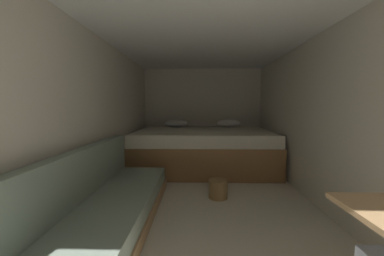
# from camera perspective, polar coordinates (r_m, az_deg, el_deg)

# --- Properties ---
(ground_plane) EXTENTS (7.48, 7.48, 0.00)m
(ground_plane) POSITION_cam_1_polar(r_m,az_deg,el_deg) (2.79, 3.80, -20.33)
(ground_plane) COLOR beige
(wall_back) EXTENTS (2.80, 0.05, 2.09)m
(wall_back) POSITION_cam_1_polar(r_m,az_deg,el_deg) (5.27, 2.65, 3.64)
(wall_back) COLOR beige
(wall_back) RESTS_ON ground
(wall_left) EXTENTS (0.05, 5.48, 2.09)m
(wall_left) POSITION_cam_1_polar(r_m,az_deg,el_deg) (2.81, -25.27, 1.52)
(wall_left) COLOR beige
(wall_left) RESTS_ON ground
(wall_right) EXTENTS (0.05, 5.48, 2.09)m
(wall_right) POSITION_cam_1_polar(r_m,az_deg,el_deg) (2.92, 32.02, 1.33)
(wall_right) COLOR beige
(wall_right) RESTS_ON ground
(ceiling_slab) EXTENTS (2.80, 5.48, 0.05)m
(ceiling_slab) POSITION_cam_1_polar(r_m,az_deg,el_deg) (2.67, 4.12, 25.21)
(ceiling_slab) COLOR white
(ceiling_slab) RESTS_ON wall_left
(bed) EXTENTS (2.58, 1.73, 0.93)m
(bed) POSITION_cam_1_polar(r_m,az_deg,el_deg) (4.42, 2.86, -5.34)
(bed) COLOR olive
(bed) RESTS_ON ground
(sofa_left) EXTENTS (0.75, 3.18, 0.79)m
(sofa_left) POSITION_cam_1_polar(r_m,az_deg,el_deg) (2.16, -25.71, -22.05)
(sofa_left) COLOR tan
(sofa_left) RESTS_ON ground
(wicker_basket) EXTENTS (0.25, 0.25, 0.24)m
(wicker_basket) POSITION_cam_1_polar(r_m,az_deg,el_deg) (3.10, 6.69, -15.21)
(wicker_basket) COLOR olive
(wicker_basket) RESTS_ON ground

